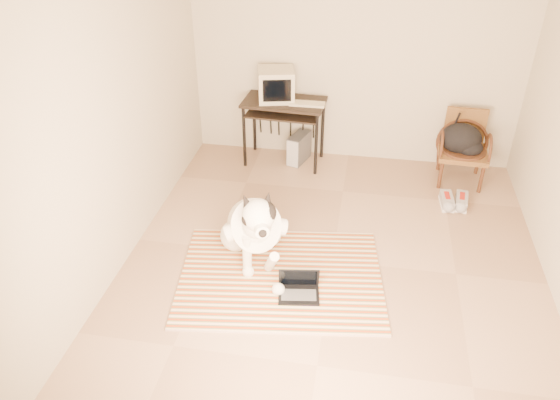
% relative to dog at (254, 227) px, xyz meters
% --- Properties ---
extents(floor, '(4.50, 4.50, 0.00)m').
position_rel_dog_xyz_m(floor, '(0.76, 0.09, -0.37)').
color(floor, '#A28063').
rests_on(floor, ground).
extents(wall_back, '(4.50, 0.00, 4.50)m').
position_rel_dog_xyz_m(wall_back, '(0.76, 2.34, 0.98)').
color(wall_back, '#BEB39B').
rests_on(wall_back, floor).
extents(wall_front, '(4.50, 0.00, 4.50)m').
position_rel_dog_xyz_m(wall_front, '(0.76, -2.16, 0.98)').
color(wall_front, '#BEB39B').
rests_on(wall_front, floor).
extents(wall_left, '(0.00, 4.50, 4.50)m').
position_rel_dog_xyz_m(wall_left, '(-1.24, 0.09, 0.98)').
color(wall_left, '#BEB39B').
rests_on(wall_left, floor).
extents(rug, '(2.05, 1.68, 0.02)m').
position_rel_dog_xyz_m(rug, '(0.30, -0.24, -0.36)').
color(rug, '#AE3E17').
rests_on(rug, floor).
extents(dog, '(0.75, 1.15, 0.94)m').
position_rel_dog_xyz_m(dog, '(0.00, 0.00, 0.00)').
color(dog, white).
rests_on(dog, rug).
extents(laptop, '(0.40, 0.31, 0.25)m').
position_rel_dog_xyz_m(laptop, '(0.50, -0.45, -0.29)').
color(laptop, black).
rests_on(laptop, rug).
extents(computer_desk, '(1.03, 0.61, 0.83)m').
position_rel_dog_xyz_m(computer_desk, '(-0.06, 2.02, 0.34)').
color(computer_desk, black).
rests_on(computer_desk, floor).
extents(crt_monitor, '(0.50, 0.49, 0.38)m').
position_rel_dog_xyz_m(crt_monitor, '(-0.16, 2.07, 0.64)').
color(crt_monitor, '#BFB396').
rests_on(crt_monitor, computer_desk).
extents(desk_keyboard, '(0.42, 0.16, 0.03)m').
position_rel_dog_xyz_m(desk_keyboard, '(0.24, 1.96, 0.47)').
color(desk_keyboard, '#BFB396').
rests_on(desk_keyboard, computer_desk).
extents(pc_tower, '(0.28, 0.43, 0.37)m').
position_rel_dog_xyz_m(pc_tower, '(0.13, 2.07, -0.19)').
color(pc_tower, '#4C4C4E').
rests_on(pc_tower, floor).
extents(rattan_chair, '(0.58, 0.56, 0.84)m').
position_rel_dog_xyz_m(rattan_chair, '(2.12, 1.97, 0.05)').
color(rattan_chair, brown).
rests_on(rattan_chair, floor).
extents(backpack, '(0.49, 0.39, 0.35)m').
position_rel_dog_xyz_m(backpack, '(2.08, 1.90, 0.18)').
color(backpack, black).
rests_on(backpack, rattan_chair).
extents(sneaker_left, '(0.15, 0.34, 0.12)m').
position_rel_dog_xyz_m(sneaker_left, '(1.94, 1.32, -0.32)').
color(sneaker_left, silver).
rests_on(sneaker_left, floor).
extents(sneaker_right, '(0.18, 0.34, 0.12)m').
position_rel_dog_xyz_m(sneaker_right, '(2.10, 1.34, -0.32)').
color(sneaker_right, silver).
rests_on(sneaker_right, floor).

